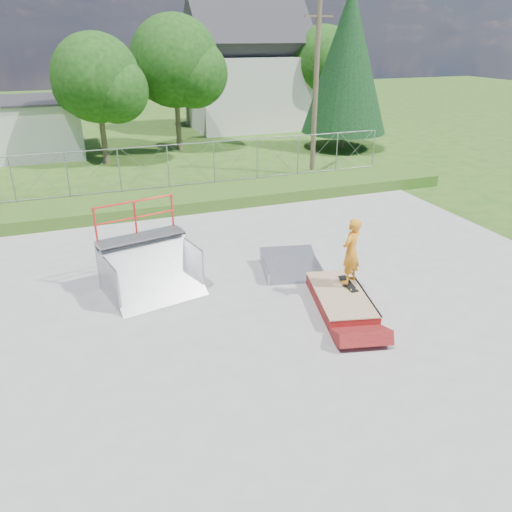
% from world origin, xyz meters
% --- Properties ---
extents(ground, '(120.00, 120.00, 0.00)m').
position_xyz_m(ground, '(0.00, 0.00, 0.00)').
color(ground, '#2A5317').
rests_on(ground, ground).
extents(concrete_pad, '(20.00, 16.00, 0.04)m').
position_xyz_m(concrete_pad, '(0.00, 0.00, 0.02)').
color(concrete_pad, gray).
rests_on(concrete_pad, ground).
extents(grass_berm, '(24.00, 3.00, 0.50)m').
position_xyz_m(grass_berm, '(0.00, 9.50, 0.25)').
color(grass_berm, '#2A5317').
rests_on(grass_berm, ground).
extents(grind_box, '(1.83, 2.84, 0.39)m').
position_xyz_m(grind_box, '(2.30, -0.26, 0.20)').
color(grind_box, maroon).
rests_on(grind_box, concrete_pad).
extents(quarter_pipe, '(2.75, 2.47, 2.38)m').
position_xyz_m(quarter_pipe, '(-2.13, 2.15, 1.19)').
color(quarter_pipe, '#95979C').
rests_on(quarter_pipe, concrete_pad).
extents(flat_bank_ramp, '(1.95, 2.03, 0.49)m').
position_xyz_m(flat_bank_ramp, '(1.88, 1.97, 0.25)').
color(flat_bank_ramp, '#95979C').
rests_on(flat_bank_ramp, concrete_pad).
extents(skateboard, '(0.24, 0.80, 0.13)m').
position_xyz_m(skateboard, '(2.67, 0.02, 0.43)').
color(skateboard, black).
rests_on(skateboard, grind_box).
extents(skater, '(0.77, 0.69, 1.76)m').
position_xyz_m(skater, '(2.67, 0.02, 1.31)').
color(skater, orange).
rests_on(skater, grind_box).
extents(chain_link_fence, '(20.00, 0.06, 1.80)m').
position_xyz_m(chain_link_fence, '(0.00, 10.50, 1.40)').
color(chain_link_fence, gray).
rests_on(chain_link_fence, grass_berm).
extents(gable_house, '(8.40, 6.08, 8.94)m').
position_xyz_m(gable_house, '(9.00, 26.00, 3.84)').
color(gable_house, beige).
rests_on(gable_house, ground).
extents(utility_pole, '(0.24, 0.24, 8.00)m').
position_xyz_m(utility_pole, '(7.50, 12.00, 4.00)').
color(utility_pole, brown).
rests_on(utility_pole, ground).
extents(tree_left_near, '(4.76, 4.48, 6.65)m').
position_xyz_m(tree_left_near, '(-1.75, 17.83, 4.24)').
color(tree_left_near, brown).
rests_on(tree_left_near, ground).
extents(tree_center, '(5.44, 5.12, 7.60)m').
position_xyz_m(tree_center, '(2.78, 19.81, 4.85)').
color(tree_center, brown).
rests_on(tree_center, ground).
extents(tree_right_far, '(5.10, 4.80, 7.12)m').
position_xyz_m(tree_right_far, '(14.27, 23.82, 4.54)').
color(tree_right_far, brown).
rests_on(tree_right_far, ground).
extents(tree_back_mid, '(4.08, 3.84, 5.70)m').
position_xyz_m(tree_back_mid, '(5.21, 27.86, 3.63)').
color(tree_back_mid, brown).
rests_on(tree_back_mid, ground).
extents(conifer_tree, '(5.04, 5.04, 9.10)m').
position_xyz_m(conifer_tree, '(12.00, 17.00, 5.05)').
color(conifer_tree, brown).
rests_on(conifer_tree, ground).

